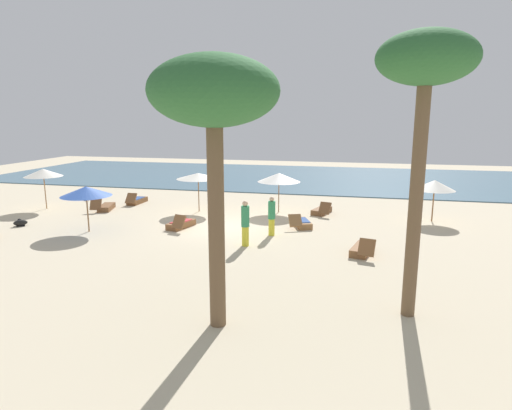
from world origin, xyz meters
name	(u,v)px	position (x,y,z in m)	size (l,w,h in m)	color
ground_plane	(225,227)	(0.00, 0.00, 0.00)	(60.00, 60.00, 0.00)	beige
ocean_water	(285,177)	(0.00, 17.00, 0.03)	(48.00, 16.00, 0.06)	#476B7F
umbrella_0	(279,177)	(1.85, 3.73, 1.86)	(2.25, 2.25, 2.09)	brown
umbrella_1	(435,185)	(9.45, 3.37, 1.77)	(1.92, 1.92, 2.01)	brown
umbrella_2	(43,173)	(-10.76, 1.72, 1.99)	(2.00, 2.00, 2.21)	olive
umbrella_3	(198,176)	(-2.33, 2.94, 1.91)	(2.28, 2.28, 2.06)	brown
umbrella_4	(86,191)	(-5.64, -2.05, 1.80)	(2.17, 2.17, 2.02)	olive
lounger_0	(362,249)	(6.11, -2.62, 0.17)	(0.94, 1.74, 0.73)	brown
lounger_1	(302,223)	(3.43, 0.92, 0.18)	(1.14, 1.80, 0.67)	olive
lounger_2	(322,211)	(4.12, 3.83, 0.17)	(1.06, 1.76, 0.73)	brown
lounger_3	(137,200)	(-6.63, 4.16, 0.18)	(0.62, 1.69, 0.70)	brown
lounger_5	(181,224)	(-1.92, -0.55, 0.18)	(0.99, 1.74, 0.73)	brown
lounger_6	(105,207)	(-7.39, 2.11, 0.17)	(1.04, 1.76, 0.72)	brown
person_0	(245,223)	(1.64, -2.59, 0.92)	(0.33, 0.33, 1.81)	yellow
person_1	(272,216)	(2.35, -0.86, 0.86)	(0.42, 0.42, 1.68)	yellow
palm_0	(214,98)	(2.62, -9.14, 5.41)	(2.94, 2.94, 6.37)	brown
palm_1	(426,71)	(7.22, -7.53, 6.03)	(2.31, 2.31, 6.97)	brown
dog	(20,223)	(-9.30, -1.91, 0.16)	(0.62, 0.60, 0.31)	black
surfboard	(86,198)	(-10.42, 4.82, 0.04)	(1.52, 1.77, 0.07)	silver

